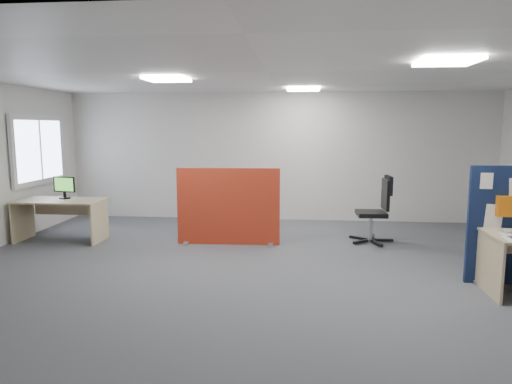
# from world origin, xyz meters

# --- Properties ---
(floor) EXTENTS (9.00, 9.00, 0.00)m
(floor) POSITION_xyz_m (0.00, 0.00, 0.00)
(floor) COLOR #4D4F54
(floor) RESTS_ON ground
(ceiling) EXTENTS (9.00, 7.00, 0.02)m
(ceiling) POSITION_xyz_m (0.00, 0.00, 2.70)
(ceiling) COLOR white
(ceiling) RESTS_ON wall_back
(wall_back) EXTENTS (9.00, 0.02, 2.70)m
(wall_back) POSITION_xyz_m (0.00, 3.50, 1.35)
(wall_back) COLOR silver
(wall_back) RESTS_ON floor
(wall_front) EXTENTS (9.00, 0.02, 2.70)m
(wall_front) POSITION_xyz_m (0.00, -3.50, 1.35)
(wall_front) COLOR silver
(wall_front) RESTS_ON floor
(window) EXTENTS (0.06, 1.70, 1.30)m
(window) POSITION_xyz_m (-4.44, 2.00, 1.55)
(window) COLOR white
(window) RESTS_ON wall_left
(ceiling_lights) EXTENTS (4.10, 4.10, 0.04)m
(ceiling_lights) POSITION_xyz_m (0.33, 0.67, 2.67)
(ceiling_lights) COLOR white
(ceiling_lights) RESTS_ON ceiling
(red_divider) EXTENTS (1.73, 0.30, 1.30)m
(red_divider) POSITION_xyz_m (-0.74, 1.30, 0.64)
(red_divider) COLOR maroon
(red_divider) RESTS_ON floor
(second_desk) EXTENTS (1.46, 0.73, 0.73)m
(second_desk) POSITION_xyz_m (-3.68, 1.30, 0.54)
(second_desk) COLOR tan
(second_desk) RESTS_ON floor
(monitor_second) EXTENTS (0.42, 0.19, 0.39)m
(monitor_second) POSITION_xyz_m (-3.66, 1.40, 0.94)
(monitor_second) COLOR black
(monitor_second) RESTS_ON second_desk
(office_chair) EXTENTS (0.73, 0.76, 1.14)m
(office_chair) POSITION_xyz_m (1.80, 1.67, 0.65)
(office_chair) COLOR black
(office_chair) RESTS_ON floor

